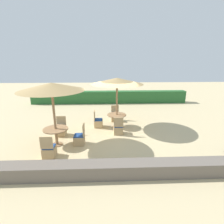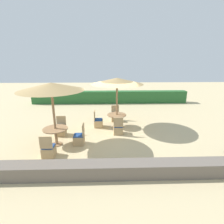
% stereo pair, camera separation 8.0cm
% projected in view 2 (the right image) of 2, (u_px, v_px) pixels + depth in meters
% --- Properties ---
extents(ground_plane, '(40.00, 40.00, 0.00)m').
position_uv_depth(ground_plane, '(112.00, 132.00, 9.02)').
color(ground_plane, '#C6B284').
extents(hedge_row, '(13.00, 0.70, 1.01)m').
position_uv_depth(hedge_row, '(110.00, 97.00, 14.89)').
color(hedge_row, '#28602D').
rests_on(hedge_row, ground_plane).
extents(stone_border, '(10.00, 0.56, 0.48)m').
position_uv_depth(stone_border, '(116.00, 169.00, 5.56)').
color(stone_border, '#6B6056').
rests_on(stone_border, ground_plane).
extents(parasol_center, '(2.73, 2.73, 2.69)m').
position_uv_depth(parasol_center, '(117.00, 81.00, 8.98)').
color(parasol_center, '#93704C').
rests_on(parasol_center, ground_plane).
extents(round_table_center, '(1.04, 1.04, 0.72)m').
position_uv_depth(round_table_center, '(117.00, 117.00, 9.55)').
color(round_table_center, '#93704C').
rests_on(round_table_center, ground_plane).
extents(patio_chair_center_south, '(0.46, 0.46, 0.93)m').
position_uv_depth(patio_chair_center_south, '(118.00, 129.00, 8.74)').
color(patio_chair_center_south, tan).
rests_on(patio_chair_center_south, ground_plane).
extents(patio_chair_center_north, '(0.46, 0.46, 0.93)m').
position_uv_depth(patio_chair_center_north, '(115.00, 117.00, 10.58)').
color(patio_chair_center_north, tan).
rests_on(patio_chair_center_north, ground_plane).
extents(patio_chair_center_west, '(0.46, 0.46, 0.93)m').
position_uv_depth(patio_chair_center_west, '(98.00, 122.00, 9.64)').
color(patio_chair_center_west, tan).
rests_on(patio_chair_center_west, ground_plane).
extents(parasol_front_left, '(2.66, 2.66, 2.72)m').
position_uv_depth(parasol_front_left, '(51.00, 87.00, 6.97)').
color(parasol_front_left, '#93704C').
rests_on(parasol_front_left, ground_plane).
extents(round_table_front_left, '(1.06, 1.06, 0.76)m').
position_uv_depth(round_table_front_left, '(56.00, 132.00, 7.54)').
color(round_table_front_left, '#93704C').
rests_on(round_table_front_left, ground_plane).
extents(patio_chair_front_left_south, '(0.46, 0.46, 0.93)m').
position_uv_depth(patio_chair_front_left_south, '(49.00, 150.00, 6.67)').
color(patio_chair_front_left_south, tan).
rests_on(patio_chair_front_left_south, ground_plane).
extents(patio_chair_front_left_north, '(0.46, 0.46, 0.93)m').
position_uv_depth(patio_chair_front_left_north, '(61.00, 130.00, 8.60)').
color(patio_chair_front_left_north, tan).
rests_on(patio_chair_front_left_north, ground_plane).
extents(patio_chair_front_left_east, '(0.46, 0.46, 0.93)m').
position_uv_depth(patio_chair_front_left_east, '(79.00, 139.00, 7.67)').
color(patio_chair_front_left_east, tan).
rests_on(patio_chair_front_left_east, ground_plane).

